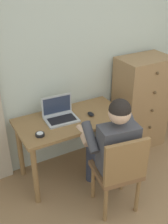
# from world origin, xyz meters

# --- Properties ---
(wall_back) EXTENTS (4.80, 0.05, 2.50)m
(wall_back) POSITION_xyz_m (0.00, 2.20, 1.25)
(wall_back) COLOR silver
(wall_back) RESTS_ON ground_plane
(desk) EXTENTS (1.18, 0.61, 0.74)m
(desk) POSITION_xyz_m (-0.55, 1.83, 0.62)
(desk) COLOR olive
(desk) RESTS_ON ground_plane
(dresser) EXTENTS (0.64, 0.45, 1.22)m
(dresser) POSITION_xyz_m (0.50, 1.93, 0.61)
(dresser) COLOR #9E754C
(dresser) RESTS_ON ground_plane
(chair) EXTENTS (0.48, 0.46, 0.90)m
(chair) POSITION_xyz_m (-0.41, 1.10, 0.51)
(chair) COLOR brown
(chair) RESTS_ON ground_plane
(person_seated) EXTENTS (0.59, 0.63, 1.21)m
(person_seated) POSITION_xyz_m (-0.39, 1.29, 0.69)
(person_seated) COLOR #33384C
(person_seated) RESTS_ON ground_plane
(laptop) EXTENTS (0.35, 0.27, 0.24)m
(laptop) POSITION_xyz_m (-0.65, 1.88, 0.79)
(laptop) COLOR #B7BABF
(laptop) RESTS_ON desk
(computer_mouse) EXTENTS (0.06, 0.10, 0.03)m
(computer_mouse) POSITION_xyz_m (-0.33, 1.78, 0.75)
(computer_mouse) COLOR black
(computer_mouse) RESTS_ON desk
(desk_clock) EXTENTS (0.09, 0.09, 0.03)m
(desk_clock) POSITION_xyz_m (-0.96, 1.68, 0.75)
(desk_clock) COLOR black
(desk_clock) RESTS_ON desk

